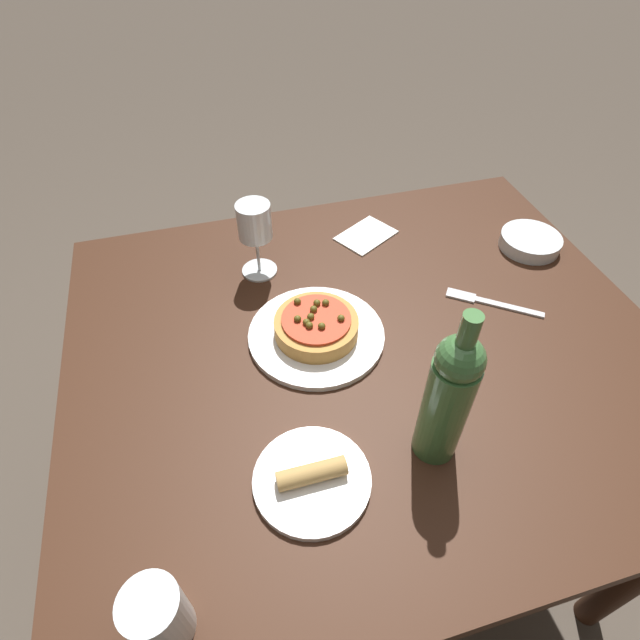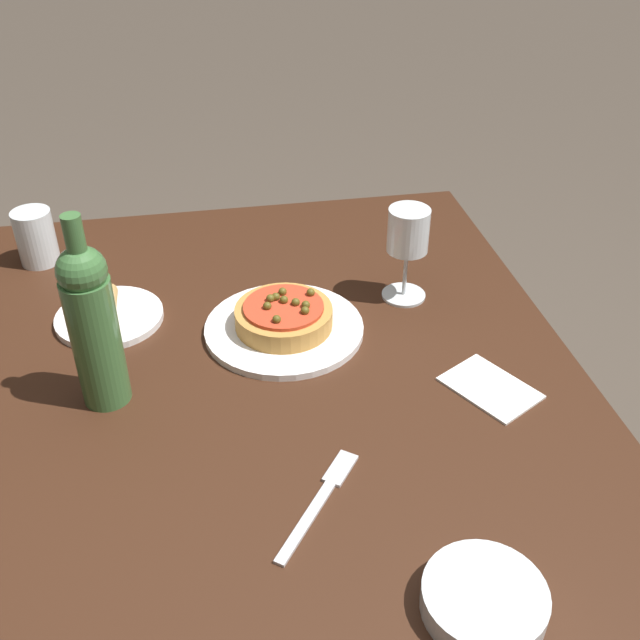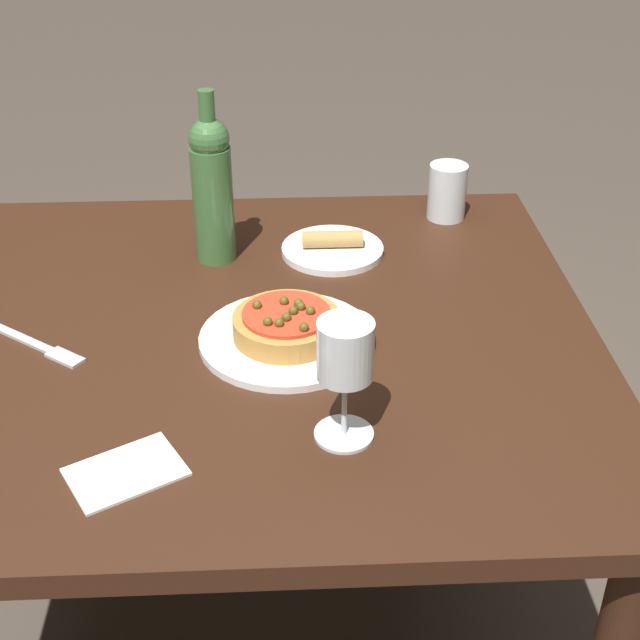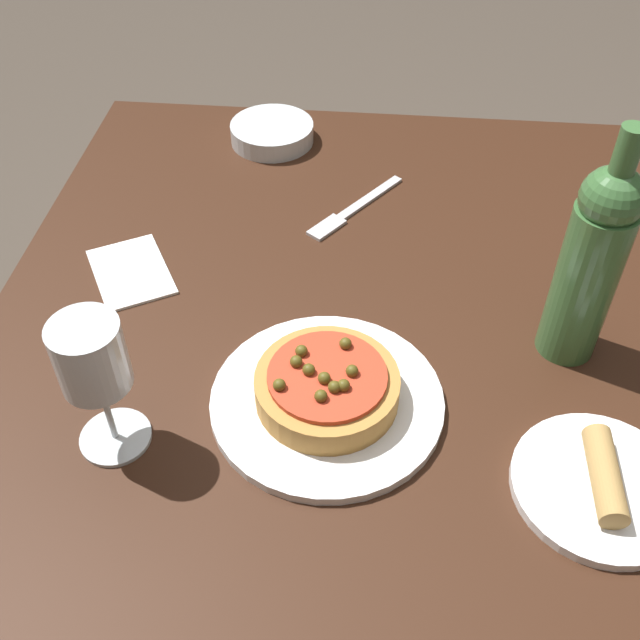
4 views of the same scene
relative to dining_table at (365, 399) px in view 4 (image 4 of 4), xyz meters
name	(u,v)px [view 4 (image 4 of 4)]	position (x,y,z in m)	size (l,w,h in m)	color
ground_plane	(350,617)	(0.00, 0.00, -0.66)	(14.00, 14.00, 0.00)	#4C4238
dining_table	(365,399)	(0.00, 0.00, 0.00)	(1.13, 0.97, 0.75)	#381E11
dinner_plate	(325,401)	(0.09, -0.04, 0.10)	(0.26, 0.26, 0.01)	white
pizza	(325,386)	(0.09, -0.04, 0.13)	(0.16, 0.16, 0.05)	#BC843D
wine_glass	(90,363)	(0.16, -0.27, 0.22)	(0.08, 0.08, 0.17)	silver
wine_bottle	(590,261)	(-0.02, 0.23, 0.23)	(0.07, 0.07, 0.30)	#3D6B38
side_bowl	(271,133)	(-0.46, -0.18, 0.11)	(0.14, 0.14, 0.03)	silver
fork	(350,210)	(-0.27, -0.04, 0.10)	(0.17, 0.13, 0.00)	silver
side_plate	(599,484)	(0.18, 0.24, 0.11)	(0.18, 0.18, 0.04)	white
paper_napkin	(130,272)	(-0.11, -0.33, 0.10)	(0.16, 0.15, 0.00)	white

